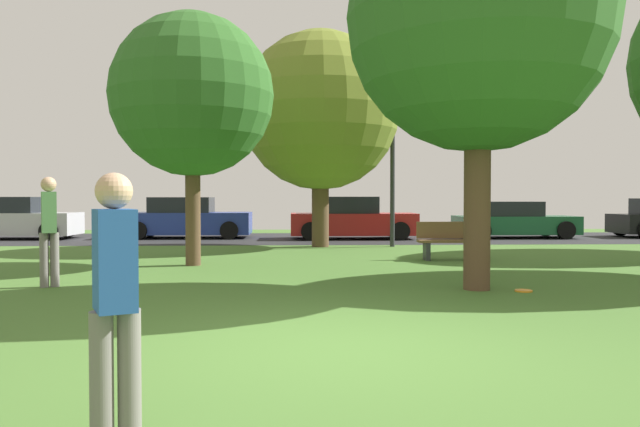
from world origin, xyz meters
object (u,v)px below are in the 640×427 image
at_px(maple_tree_near, 192,96).
at_px(parked_car_blue, 187,219).
at_px(person_thrower, 49,225).
at_px(street_lamp_post, 392,172).
at_px(frisbee_disc, 524,291).
at_px(person_catcher, 115,295).
at_px(parked_car_silver, 16,220).
at_px(parked_car_green, 514,221).
at_px(oak_tree_right, 478,21).
at_px(parked_car_red, 352,220).
at_px(park_bench, 451,240).
at_px(maple_tree_far, 320,111).

distance_m(maple_tree_near, parked_car_blue, 9.67).
bearing_deg(person_thrower, street_lamp_post, 114.21).
bearing_deg(frisbee_disc, person_catcher, -129.19).
distance_m(person_thrower, frisbee_disc, 7.75).
distance_m(parked_car_silver, parked_car_green, 17.93).
distance_m(person_thrower, parked_car_blue, 12.17).
height_order(oak_tree_right, parked_car_red, oak_tree_right).
distance_m(person_thrower, parked_car_red, 12.97).
bearing_deg(park_bench, parked_car_blue, -46.59).
bearing_deg(maple_tree_near, parked_car_silver, 131.49).
bearing_deg(parked_car_green, parked_car_blue, 178.00).
distance_m(parked_car_silver, street_lamp_post, 13.52).
distance_m(oak_tree_right, parked_car_red, 12.57).
relative_size(person_catcher, parked_car_green, 0.38).
bearing_deg(parked_car_blue, frisbee_disc, -59.73).
relative_size(parked_car_blue, street_lamp_post, 1.01).
relative_size(parked_car_red, park_bench, 2.78).
relative_size(person_catcher, parked_car_silver, 0.40).
relative_size(frisbee_disc, parked_car_blue, 0.06).
bearing_deg(frisbee_disc, parked_car_green, 70.69).
height_order(oak_tree_right, parked_car_green, oak_tree_right).
xyz_separation_m(maple_tree_near, person_thrower, (-1.83, -3.14, -2.66)).
bearing_deg(park_bench, parked_car_silver, -29.74).
bearing_deg(park_bench, person_thrower, 27.71).
bearing_deg(person_thrower, parked_car_red, 127.47).
height_order(parked_car_silver, parked_car_red, parked_car_red).
distance_m(parked_car_red, street_lamp_post, 3.93).
distance_m(frisbee_disc, street_lamp_post, 9.07).
bearing_deg(parked_car_green, street_lamp_post, -143.36).
distance_m(person_catcher, frisbee_disc, 7.43).
bearing_deg(maple_tree_far, parked_car_silver, 160.24).
bearing_deg(park_bench, person_catcher, 65.75).
distance_m(maple_tree_near, person_catcher, 10.10).
xyz_separation_m(parked_car_green, street_lamp_post, (-5.07, -3.77, 1.64)).
bearing_deg(park_bench, maple_tree_near, 8.93).
bearing_deg(person_thrower, park_bench, 93.05).
bearing_deg(oak_tree_right, frisbee_disc, -19.50).
distance_m(person_catcher, parked_car_green, 20.38).
bearing_deg(parked_car_silver, frisbee_disc, -43.06).
height_order(maple_tree_far, street_lamp_post, maple_tree_far).
height_order(parked_car_silver, parked_car_green, parked_car_silver).
bearing_deg(street_lamp_post, parked_car_blue, 148.67).
relative_size(maple_tree_near, oak_tree_right, 0.85).
bearing_deg(parked_car_red, parked_car_blue, 173.27).
xyz_separation_m(maple_tree_far, oak_tree_right, (2.17, -8.57, 0.23)).
height_order(parked_car_silver, street_lamp_post, street_lamp_post).
xyz_separation_m(maple_tree_far, parked_car_red, (1.26, 3.44, -3.37)).
xyz_separation_m(oak_tree_right, park_bench, (0.78, 4.62, -3.82)).
distance_m(maple_tree_far, parked_car_silver, 11.85).
xyz_separation_m(person_thrower, park_bench, (7.75, 4.07, -0.56)).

